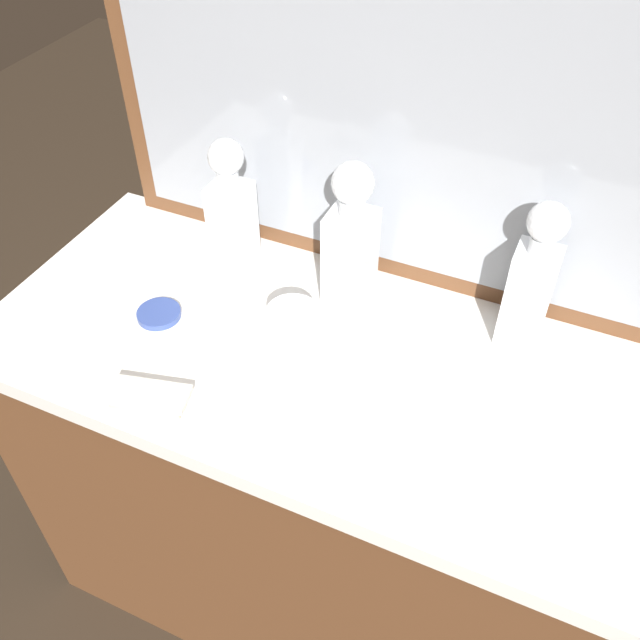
{
  "coord_description": "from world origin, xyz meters",
  "views": [
    {
      "loc": [
        0.35,
        -0.77,
        1.74
      ],
      "look_at": [
        0.0,
        0.0,
        0.94
      ],
      "focal_mm": 38.95,
      "sensor_mm": 36.0,
      "label": 1
    }
  ],
  "objects_px": {
    "silver_brush_rear": "(149,397)",
    "porcelain_dish": "(159,314)",
    "crystal_decanter_front": "(350,249)",
    "crystal_decanter_right": "(232,220)",
    "crystal_decanter_left": "(530,288)",
    "crystal_tumbler_front": "(293,335)"
  },
  "relations": [
    {
      "from": "crystal_tumbler_front",
      "to": "silver_brush_rear",
      "type": "xyz_separation_m",
      "value": [
        -0.17,
        -0.19,
        -0.03
      ]
    },
    {
      "from": "crystal_decanter_left",
      "to": "crystal_tumbler_front",
      "type": "relative_size",
      "value": 2.74
    },
    {
      "from": "crystal_tumbler_front",
      "to": "crystal_decanter_left",
      "type": "bearing_deg",
      "value": 30.8
    },
    {
      "from": "crystal_decanter_front",
      "to": "porcelain_dish",
      "type": "xyz_separation_m",
      "value": [
        -0.3,
        -0.19,
        -0.11
      ]
    },
    {
      "from": "crystal_decanter_right",
      "to": "silver_brush_rear",
      "type": "distance_m",
      "value": 0.38
    },
    {
      "from": "silver_brush_rear",
      "to": "porcelain_dish",
      "type": "height_order",
      "value": "silver_brush_rear"
    },
    {
      "from": "crystal_decanter_left",
      "to": "silver_brush_rear",
      "type": "xyz_separation_m",
      "value": [
        -0.52,
        -0.4,
        -0.1
      ]
    },
    {
      "from": "crystal_decanter_right",
      "to": "crystal_decanter_front",
      "type": "distance_m",
      "value": 0.24
    },
    {
      "from": "crystal_decanter_left",
      "to": "crystal_tumbler_front",
      "type": "distance_m",
      "value": 0.41
    },
    {
      "from": "crystal_tumbler_front",
      "to": "crystal_decanter_front",
      "type": "bearing_deg",
      "value": 80.35
    },
    {
      "from": "crystal_decanter_right",
      "to": "crystal_decanter_left",
      "type": "height_order",
      "value": "same"
    },
    {
      "from": "porcelain_dish",
      "to": "crystal_decanter_front",
      "type": "bearing_deg",
      "value": 32.6
    },
    {
      "from": "crystal_decanter_left",
      "to": "crystal_tumbler_front",
      "type": "xyz_separation_m",
      "value": [
        -0.35,
        -0.21,
        -0.07
      ]
    },
    {
      "from": "crystal_decanter_front",
      "to": "crystal_decanter_left",
      "type": "relative_size",
      "value": 1.03
    },
    {
      "from": "crystal_decanter_right",
      "to": "porcelain_dish",
      "type": "bearing_deg",
      "value": -108.34
    },
    {
      "from": "crystal_tumbler_front",
      "to": "porcelain_dish",
      "type": "height_order",
      "value": "crystal_tumbler_front"
    },
    {
      "from": "silver_brush_rear",
      "to": "crystal_decanter_front",
      "type": "bearing_deg",
      "value": 61.97
    },
    {
      "from": "crystal_decanter_left",
      "to": "silver_brush_rear",
      "type": "distance_m",
      "value": 0.66
    },
    {
      "from": "crystal_decanter_right",
      "to": "crystal_decanter_left",
      "type": "bearing_deg",
      "value": 3.75
    },
    {
      "from": "crystal_decanter_right",
      "to": "crystal_decanter_left",
      "type": "relative_size",
      "value": 1.0
    },
    {
      "from": "crystal_decanter_left",
      "to": "porcelain_dish",
      "type": "distance_m",
      "value": 0.67
    },
    {
      "from": "crystal_decanter_right",
      "to": "crystal_decanter_front",
      "type": "relative_size",
      "value": 0.97
    }
  ]
}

